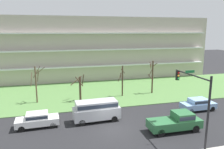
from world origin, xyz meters
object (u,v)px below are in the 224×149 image
at_px(tree_right, 152,76).
at_px(pickup_green_center_right, 176,121).
at_px(sedan_blue_center_left, 198,104).
at_px(traffic_signal_mast, 196,96).
at_px(tree_far_left, 36,82).
at_px(tree_left, 80,87).
at_px(sedan_white_near_right, 37,119).
at_px(van_silver_near_left, 96,109).
at_px(tree_center, 122,80).

relative_size(tree_right, pickup_green_center_right, 0.99).
bearing_deg(sedan_blue_center_left, traffic_signal_mast, 51.05).
height_order(tree_far_left, tree_left, tree_far_left).
bearing_deg(traffic_signal_mast, pickup_green_center_right, 88.40).
xyz_separation_m(tree_right, sedan_white_near_right, (-17.17, -8.74, -2.04)).
bearing_deg(tree_far_left, pickup_green_center_right, -41.99).
bearing_deg(sedan_white_near_right, traffic_signal_mast, 149.42).
distance_m(tree_left, tree_right, 11.83).
distance_m(tree_far_left, van_silver_near_left, 11.03).
xyz_separation_m(van_silver_near_left, pickup_green_center_right, (7.42, -4.50, -0.38)).
bearing_deg(tree_right, tree_center, -176.12).
xyz_separation_m(tree_far_left, pickup_green_center_right, (14.36, -12.92, -1.98)).
height_order(tree_right, van_silver_near_left, tree_right).
distance_m(pickup_green_center_right, traffic_signal_mast, 4.56).
relative_size(tree_far_left, tree_left, 1.31).
bearing_deg(traffic_signal_mast, tree_right, 77.87).
xyz_separation_m(tree_right, traffic_signal_mast, (-3.47, -16.17, 1.61)).
bearing_deg(tree_center, sedan_blue_center_left, -47.88).
distance_m(tree_right, sedan_white_near_right, 19.37).
bearing_deg(sedan_white_near_right, tree_far_left, -88.16).
height_order(tree_center, sedan_white_near_right, tree_center).
distance_m(sedan_blue_center_left, traffic_signal_mast, 10.15).
relative_size(tree_left, tree_center, 0.83).
height_order(tree_center, traffic_signal_mast, traffic_signal_mast).
xyz_separation_m(tree_far_left, tree_left, (5.99, -0.67, -0.90)).
bearing_deg(pickup_green_center_right, van_silver_near_left, 149.30).
height_order(tree_center, van_silver_near_left, tree_center).
height_order(tree_left, pickup_green_center_right, tree_left).
bearing_deg(sedan_blue_center_left, sedan_white_near_right, -0.55).
height_order(tree_far_left, pickup_green_center_right, tree_far_left).
height_order(sedan_white_near_right, traffic_signal_mast, traffic_signal_mast).
height_order(tree_center, pickup_green_center_right, tree_center).
height_order(tree_right, traffic_signal_mast, traffic_signal_mast).
height_order(tree_far_left, tree_right, tree_right).
bearing_deg(pickup_green_center_right, tree_far_left, 138.56).
relative_size(tree_right, sedan_white_near_right, 1.20).
height_order(sedan_blue_center_left, sedan_white_near_right, same).
distance_m(tree_left, traffic_signal_mast, 17.46).
bearing_deg(sedan_white_near_right, tree_right, -155.13).
height_order(tree_right, sedan_white_near_right, tree_right).
xyz_separation_m(van_silver_near_left, traffic_signal_mast, (7.34, -7.42, 3.13)).
bearing_deg(tree_far_left, sedan_white_near_right, -86.04).
xyz_separation_m(sedan_blue_center_left, pickup_green_center_right, (-5.80, -4.50, 0.14)).
relative_size(tree_far_left, traffic_signal_mast, 0.79).
bearing_deg(traffic_signal_mast, tree_left, 118.65).
distance_m(tree_center, sedan_white_near_right, 14.73).
xyz_separation_m(tree_left, tree_right, (11.76, 1.00, 0.82)).
height_order(tree_center, sedan_blue_center_left, tree_center).
xyz_separation_m(sedan_blue_center_left, sedan_white_near_right, (-19.58, 0.00, 0.00)).
distance_m(tree_far_left, sedan_blue_center_left, 21.95).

